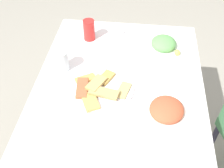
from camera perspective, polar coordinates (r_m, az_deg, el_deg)
ground_plane at (r=1.91m, az=1.00°, el=-15.61°), size 6.00×6.00×0.00m
dining_table at (r=1.40m, az=1.32°, el=-2.97°), size 1.15×0.83×0.70m
pide_platter at (r=1.32m, az=-2.43°, el=-0.86°), size 0.32×0.31×0.04m
salad_plate_greens at (r=1.24m, az=11.23°, el=-5.35°), size 0.21×0.21×0.06m
salad_plate_rice at (r=1.59m, az=10.66°, el=8.05°), size 0.23×0.23×0.07m
soda_can at (r=1.62m, az=-4.77°, el=11.07°), size 0.09×0.09×0.12m
drinking_glass at (r=1.43m, az=-10.41°, el=4.80°), size 0.07×0.07×0.11m
paper_napkin at (r=1.64m, az=0.59°, el=9.20°), size 0.16×0.16×0.00m
fork at (r=1.64m, az=-0.05°, el=9.36°), size 0.19×0.08×0.00m
spoon at (r=1.64m, az=1.22°, el=9.27°), size 0.17×0.07×0.00m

